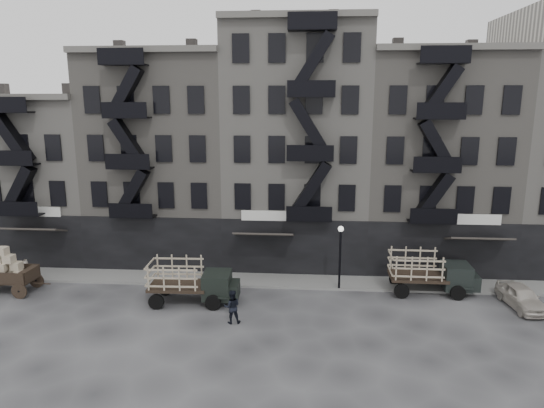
# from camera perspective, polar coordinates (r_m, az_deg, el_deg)

# --- Properties ---
(ground) EXTENTS (140.00, 140.00, 0.00)m
(ground) POSITION_cam_1_polar(r_m,az_deg,el_deg) (29.61, 2.25, -11.85)
(ground) COLOR #38383A
(ground) RESTS_ON ground
(sidewalk) EXTENTS (55.00, 2.50, 0.15)m
(sidewalk) POSITION_cam_1_polar(r_m,az_deg,el_deg) (33.03, 2.49, -9.04)
(sidewalk) COLOR slate
(sidewalk) RESTS_ON ground
(building_west) EXTENTS (10.00, 11.35, 13.20)m
(building_west) POSITION_cam_1_polar(r_m,az_deg,el_deg) (42.74, -25.05, 3.00)
(building_west) COLOR #99958D
(building_west) RESTS_ON ground
(building_midwest) EXTENTS (10.00, 11.35, 16.20)m
(building_midwest) POSITION_cam_1_polar(r_m,az_deg,el_deg) (38.64, -12.16, 5.25)
(building_midwest) COLOR gray
(building_midwest) RESTS_ON ground
(building_center) EXTENTS (10.00, 11.35, 18.20)m
(building_center) POSITION_cam_1_polar(r_m,az_deg,el_deg) (36.97, 2.92, 6.76)
(building_center) COLOR #99958D
(building_center) RESTS_ON ground
(building_mideast) EXTENTS (10.00, 11.35, 16.20)m
(building_mideast) POSITION_cam_1_polar(r_m,az_deg,el_deg) (38.18, 18.14, 4.83)
(building_mideast) COLOR gray
(building_mideast) RESTS_ON ground
(lamp_post) EXTENTS (0.36, 0.36, 4.28)m
(lamp_post) POSITION_cam_1_polar(r_m,az_deg,el_deg) (31.10, 8.03, -5.25)
(lamp_post) COLOR black
(lamp_post) RESTS_ON ground
(horse) EXTENTS (2.16, 1.34, 1.70)m
(horse) POSITION_cam_1_polar(r_m,az_deg,el_deg) (37.12, -27.67, -6.79)
(horse) COLOR silver
(horse) RESTS_ON ground
(wagon) EXTENTS (3.62, 2.05, 3.00)m
(wagon) POSITION_cam_1_polar(r_m,az_deg,el_deg) (35.15, -28.87, -6.47)
(wagon) COLOR black
(wagon) RESTS_ON ground
(stake_truck_west) EXTENTS (5.43, 2.38, 2.69)m
(stake_truck_west) POSITION_cam_1_polar(r_m,az_deg,el_deg) (29.81, -9.53, -8.65)
(stake_truck_west) COLOR black
(stake_truck_west) RESTS_ON ground
(stake_truck_east) EXTENTS (5.46, 2.32, 2.72)m
(stake_truck_east) POSITION_cam_1_polar(r_m,az_deg,el_deg) (32.38, 18.13, -7.35)
(stake_truck_east) COLOR black
(stake_truck_east) RESTS_ON ground
(car_east) EXTENTS (2.03, 4.10, 1.34)m
(car_east) POSITION_cam_1_polar(r_m,az_deg,el_deg) (32.62, 27.29, -9.66)
(car_east) COLOR #B4ACA1
(car_east) RESTS_ON ground
(pedestrian_mid) EXTENTS (1.04, 0.87, 1.90)m
(pedestrian_mid) POSITION_cam_1_polar(r_m,az_deg,el_deg) (27.24, -4.73, -11.95)
(pedestrian_mid) COLOR black
(pedestrian_mid) RESTS_ON ground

